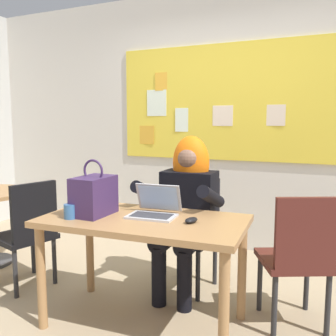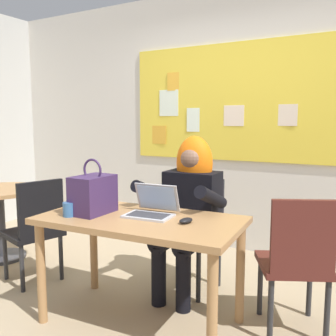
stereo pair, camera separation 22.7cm
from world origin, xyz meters
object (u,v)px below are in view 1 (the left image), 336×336
object	(u,v)px
person_costumed	(186,202)
laptop	(154,209)
desk_main	(144,232)
chair_extra_corner	(298,254)
chair_spare_by_window	(28,229)
coffee_mug	(70,211)
chair_at_desk	(192,226)
handbag	(94,195)
computer_mouse	(191,220)

from	to	relation	value
person_costumed	laptop	xyz separation A→B (m)	(-0.03, -0.50, 0.05)
desk_main	chair_extra_corner	bearing A→B (deg)	20.26
laptop	chair_spare_by_window	xyz separation A→B (m)	(-1.15, 0.01, -0.29)
laptop	person_costumed	bearing A→B (deg)	80.81
coffee_mug	chair_spare_by_window	world-z (taller)	chair_spare_by_window
laptop	coffee_mug	bearing A→B (deg)	-152.84
desk_main	chair_extra_corner	world-z (taller)	chair_extra_corner
laptop	coffee_mug	size ratio (longest dim) A/B	3.57
desk_main	person_costumed	bearing A→B (deg)	83.16
person_costumed	chair_extra_corner	bearing A→B (deg)	72.74
chair_at_desk	handbag	xyz separation A→B (m)	(-0.42, -0.77, 0.37)
handbag	chair_extra_corner	size ratio (longest dim) A/B	0.42
chair_spare_by_window	chair_extra_corner	world-z (taller)	chair_extra_corner
desk_main	computer_mouse	distance (m)	0.35
desk_main	person_costumed	world-z (taller)	person_costumed
chair_at_desk	desk_main	bearing A→B (deg)	-1.14
computer_mouse	chair_extra_corner	bearing A→B (deg)	44.06
chair_at_desk	person_costumed	distance (m)	0.26
chair_at_desk	computer_mouse	bearing A→B (deg)	24.92
chair_at_desk	laptop	bearing A→B (deg)	1.40
chair_spare_by_window	desk_main	bearing A→B (deg)	-168.84
coffee_mug	chair_spare_by_window	bearing A→B (deg)	155.70
person_costumed	computer_mouse	size ratio (longest dim) A/B	11.95
coffee_mug	handbag	bearing A→B (deg)	60.25
coffee_mug	chair_extra_corner	xyz separation A→B (m)	(1.36, 0.56, -0.27)
person_costumed	chair_spare_by_window	xyz separation A→B (m)	(-1.18, -0.48, -0.24)
desk_main	chair_at_desk	size ratio (longest dim) A/B	1.53
desk_main	chair_spare_by_window	bearing A→B (deg)	174.89
laptop	coffee_mug	xyz separation A→B (m)	(-0.46, -0.30, 0.00)
computer_mouse	chair_spare_by_window	world-z (taller)	chair_spare_by_window
person_costumed	chair_spare_by_window	size ratio (longest dim) A/B	1.41
computer_mouse	chair_spare_by_window	xyz separation A→B (m)	(-1.44, 0.08, -0.26)
desk_main	chair_at_desk	world-z (taller)	chair_at_desk
handbag	chair_spare_by_window	world-z (taller)	handbag
desk_main	chair_at_desk	distance (m)	0.73
chair_extra_corner	desk_main	bearing A→B (deg)	84.26
chair_extra_corner	person_costumed	bearing A→B (deg)	48.82
desk_main	laptop	bearing A→B (deg)	66.86
handbag	chair_spare_by_window	distance (m)	0.87
coffee_mug	chair_at_desk	bearing A→B (deg)	61.44
handbag	laptop	bearing A→B (deg)	21.49
chair_spare_by_window	chair_at_desk	bearing A→B (deg)	-136.45
chair_at_desk	chair_spare_by_window	bearing A→B (deg)	-57.90
person_costumed	laptop	distance (m)	0.50
handbag	chair_spare_by_window	size ratio (longest dim) A/B	0.43
desk_main	coffee_mug	world-z (taller)	coffee_mug
chair_at_desk	person_costumed	bearing A→B (deg)	2.88
chair_at_desk	coffee_mug	size ratio (longest dim) A/B	9.40
laptop	handbag	bearing A→B (deg)	-163.89
handbag	computer_mouse	bearing A→B (deg)	7.02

